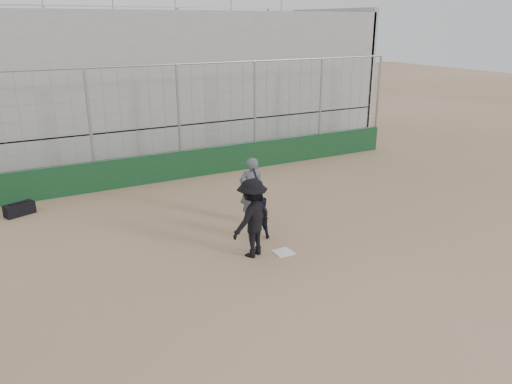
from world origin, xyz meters
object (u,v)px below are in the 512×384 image
equipment_bag (19,209)px  catcher_crouched (257,221)px  batter_at_plate (252,218)px  umpire (252,194)px

equipment_bag → catcher_crouched: bearing=-42.6°
batter_at_plate → umpire: bearing=62.3°
catcher_crouched → umpire: umpire is taller
umpire → equipment_bag: umpire is taller
equipment_bag → umpire: bearing=-33.3°
catcher_crouched → umpire: size_ratio=0.61×
batter_at_plate → equipment_bag: batter_at_plate is taller
batter_at_plate → catcher_crouched: 1.01m
batter_at_plate → umpire: size_ratio=1.21×
catcher_crouched → equipment_bag: 7.16m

